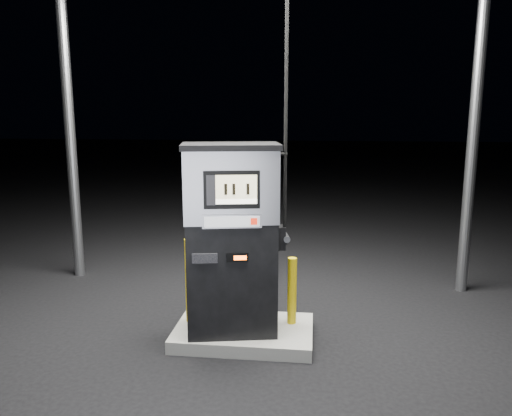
# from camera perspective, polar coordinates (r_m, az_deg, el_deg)

# --- Properties ---
(ground) EXTENTS (80.00, 80.00, 0.00)m
(ground) POSITION_cam_1_polar(r_m,az_deg,el_deg) (6.07, -1.39, -14.71)
(ground) COLOR black
(ground) RESTS_ON ground
(pump_island) EXTENTS (1.60, 1.00, 0.15)m
(pump_island) POSITION_cam_1_polar(r_m,az_deg,el_deg) (6.04, -1.40, -14.07)
(pump_island) COLOR gray
(pump_island) RESTS_ON ground
(fuel_dispenser) EXTENTS (1.23, 0.83, 4.44)m
(fuel_dispenser) POSITION_cam_1_polar(r_m,az_deg,el_deg) (5.56, -2.77, -3.41)
(fuel_dispenser) COLOR black
(fuel_dispenser) RESTS_ON pump_island
(bollard_left) EXTENTS (0.14, 0.14, 1.02)m
(bollard_left) POSITION_cam_1_polar(r_m,az_deg,el_deg) (6.03, -7.45, -8.20)
(bollard_left) COLOR #DFBB0C
(bollard_left) RESTS_ON pump_island
(bollard_right) EXTENTS (0.14, 0.14, 0.80)m
(bollard_right) POSITION_cam_1_polar(r_m,az_deg,el_deg) (5.97, 4.13, -9.42)
(bollard_right) COLOR #DFBB0C
(bollard_right) RESTS_ON pump_island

